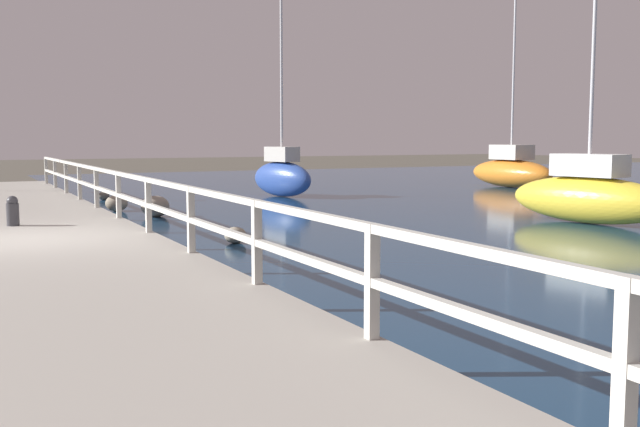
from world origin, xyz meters
name	(u,v)px	position (x,y,z in m)	size (l,w,h in m)	color
ground_plane	(18,259)	(0.00, 0.00, 0.00)	(120.00, 120.00, 0.00)	#4C473D
dock_walkway	(18,249)	(0.00, 0.00, 0.16)	(4.70, 36.00, 0.33)	#9E998E
railing	(148,195)	(2.25, 0.00, 1.01)	(0.10, 32.50, 1.00)	beige
boulder_far_strip	(157,209)	(3.82, 5.70, 0.21)	(0.56, 0.51, 0.42)	slate
boulder_upstream	(104,196)	(3.52, 11.63, 0.14)	(0.37, 0.33, 0.28)	#666056
boulder_water_edge	(117,203)	(3.15, 7.58, 0.23)	(0.61, 0.55, 0.46)	gray
boulder_downstream	(155,206)	(3.76, 5.68, 0.28)	(0.74, 0.66, 0.55)	gray
boulder_mid_strip	(235,235)	(3.96, 0.12, 0.16)	(0.43, 0.39, 0.32)	gray
mooring_bollard	(13,211)	(0.09, 2.20, 0.63)	(0.24, 0.24, 0.59)	#333338
sailboat_yellow	(588,195)	(12.73, -0.40, 0.69)	(1.91, 4.41, 7.20)	gold
sailboat_orange	(511,170)	(19.78, 10.60, 0.71)	(1.55, 4.53, 8.12)	orange
sailboat_blue	(282,175)	(9.35, 10.28, 0.76)	(1.57, 3.19, 7.87)	#2D4C9E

